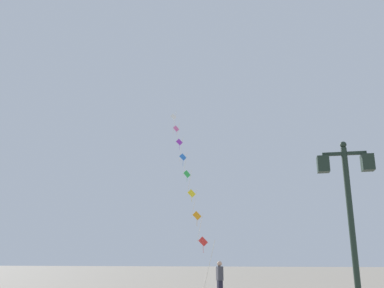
# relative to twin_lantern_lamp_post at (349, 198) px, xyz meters

# --- Properties ---
(twin_lantern_lamp_post) EXTENTS (1.32, 0.28, 4.63)m
(twin_lantern_lamp_post) POSITION_rel_twin_lantern_lamp_post_xyz_m (0.00, 0.00, 0.00)
(twin_lantern_lamp_post) COLOR #1E2D23
(twin_lantern_lamp_post) RESTS_ON ground_plane
(kite_train) EXTENTS (5.32, 11.73, 13.74)m
(kite_train) POSITION_rel_twin_lantern_lamp_post_xyz_m (-7.37, 16.33, 4.22)
(kite_train) COLOR brown
(kite_train) RESTS_ON ground_plane
(kite_flyer) EXTENTS (0.38, 0.62, 1.71)m
(kite_flyer) POSITION_rel_twin_lantern_lamp_post_xyz_m (-4.28, 8.86, -2.31)
(kite_flyer) COLOR #1E1E2D
(kite_flyer) RESTS_ON ground_plane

